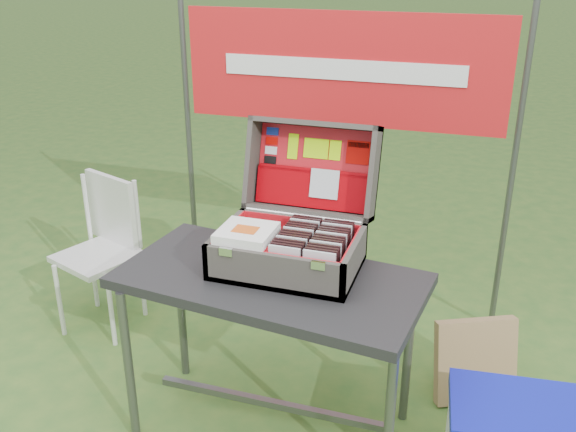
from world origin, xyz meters
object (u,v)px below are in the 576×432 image
(table, at_px, (271,355))
(suitcase, at_px, (293,204))
(chair, at_px, (98,258))
(cardboard_box, at_px, (475,361))

(table, bearing_deg, suitcase, 78.86)
(suitcase, bearing_deg, table, -107.82)
(chair, xyz_separation_m, cardboard_box, (1.88, -0.01, -0.20))
(suitcase, relative_size, cardboard_box, 1.44)
(table, height_order, chair, chair)
(suitcase, distance_m, cardboard_box, 1.11)
(table, height_order, cardboard_box, table)
(table, relative_size, chair, 1.47)
(suitcase, xyz_separation_m, chair, (-1.15, 0.33, -0.57))
(table, distance_m, cardboard_box, 0.92)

